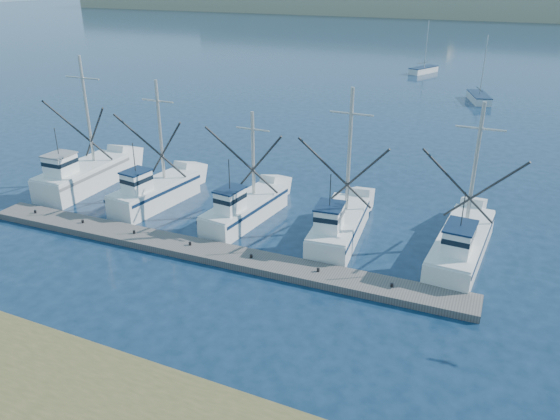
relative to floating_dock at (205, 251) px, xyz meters
name	(u,v)px	position (x,y,z in m)	size (l,w,h in m)	color
ground	(286,346)	(7.80, -5.80, -0.21)	(500.00, 500.00, 0.00)	#0B1F33
floating_dock	(205,251)	(0.00, 0.00, 0.00)	(30.85, 2.06, 0.41)	#625D58
dune_ridge	(522,1)	(7.80, 204.20, 4.79)	(360.00, 60.00, 10.00)	tan
trawler_fleet	(236,206)	(-0.67, 5.00, 0.80)	(30.52, 8.97, 9.75)	silver
sailboat_near	(479,98)	(10.06, 49.23, 0.29)	(3.65, 6.13, 8.10)	silver
sailboat_far	(424,70)	(-0.42, 67.46, 0.29)	(3.89, 6.04, 8.10)	silver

